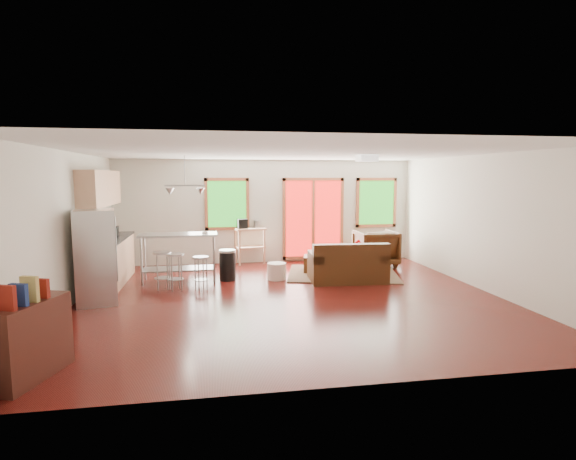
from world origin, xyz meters
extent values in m
cube|color=#360A08|center=(0.00, 0.00, -0.01)|extent=(7.50, 7.00, 0.02)
cube|color=silver|center=(0.00, 0.00, 2.61)|extent=(7.50, 7.00, 0.02)
cube|color=beige|center=(0.00, 3.51, 1.30)|extent=(7.50, 0.02, 2.60)
cube|color=beige|center=(-3.76, 0.00, 1.30)|extent=(0.02, 7.00, 2.60)
cube|color=beige|center=(3.76, 0.00, 1.30)|extent=(0.02, 7.00, 2.60)
cube|color=beige|center=(0.00, -3.51, 1.30)|extent=(7.50, 0.02, 2.60)
cube|color=#1A5D16|center=(-1.00, 3.46, 1.50)|extent=(0.94, 0.02, 1.14)
cube|color=#994D2F|center=(-1.00, 3.46, 2.11)|extent=(1.10, 0.05, 0.08)
cube|color=#994D2F|center=(-1.00, 3.46, 0.89)|extent=(1.10, 0.05, 0.08)
cube|color=#994D2F|center=(-1.51, 3.46, 1.50)|extent=(0.08, 0.05, 1.30)
cube|color=#994D2F|center=(-0.49, 3.46, 1.50)|extent=(0.08, 0.05, 1.30)
cube|color=red|center=(1.20, 3.46, 1.10)|extent=(1.44, 0.02, 1.94)
cube|color=#994D2F|center=(1.20, 3.46, 2.11)|extent=(1.60, 0.05, 0.08)
cube|color=#994D2F|center=(1.20, 3.46, 0.09)|extent=(1.60, 0.05, 0.08)
cube|color=#994D2F|center=(0.44, 3.46, 1.10)|extent=(0.08, 0.05, 2.10)
cube|color=#994D2F|center=(1.96, 3.46, 1.10)|extent=(0.08, 0.05, 2.10)
cube|color=#994D2F|center=(1.20, 3.46, 1.10)|extent=(0.08, 0.05, 1.94)
cube|color=#1A5D16|center=(2.90, 3.46, 1.50)|extent=(0.94, 0.02, 1.14)
cube|color=#994D2F|center=(2.90, 3.46, 2.11)|extent=(1.10, 0.05, 0.08)
cube|color=#994D2F|center=(2.90, 3.46, 0.89)|extent=(1.10, 0.05, 0.08)
cube|color=#994D2F|center=(2.39, 3.46, 1.50)|extent=(0.08, 0.05, 1.30)
cube|color=#994D2F|center=(3.41, 3.46, 1.50)|extent=(0.08, 0.05, 1.30)
cube|color=#455538|center=(1.49, 1.75, 0.01)|extent=(2.75, 2.34, 0.02)
cube|color=black|center=(1.40, 1.11, 0.22)|extent=(1.62, 0.99, 0.44)
cube|color=black|center=(1.38, 0.77, 0.64)|extent=(1.58, 0.31, 0.40)
cube|color=black|center=(0.72, 1.16, 0.52)|extent=(0.27, 0.90, 0.17)
cube|color=black|center=(2.08, 1.07, 0.52)|extent=(0.27, 0.90, 0.17)
cube|color=black|center=(1.06, 1.19, 0.50)|extent=(0.68, 0.61, 0.13)
cube|color=black|center=(1.75, 1.14, 0.50)|extent=(0.68, 0.61, 0.13)
cube|color=#36150F|center=(1.71, 1.74, 0.38)|extent=(1.01, 0.62, 0.04)
cube|color=#36150F|center=(1.29, 1.53, 0.18)|extent=(0.06, 0.06, 0.36)
cube|color=#36150F|center=(2.12, 1.51, 0.18)|extent=(0.06, 0.06, 0.36)
cube|color=#36150F|center=(1.30, 1.96, 0.18)|extent=(0.06, 0.06, 0.36)
cube|color=#36150F|center=(2.14, 1.94, 0.18)|extent=(0.06, 0.06, 0.36)
imported|color=black|center=(2.56, 2.56, 0.48)|extent=(0.94, 0.88, 0.96)
cube|color=black|center=(0.96, 2.09, 0.19)|extent=(0.67, 0.67, 0.37)
cylinder|color=silver|center=(-0.04, 1.50, 0.18)|extent=(0.53, 0.53, 0.35)
imported|color=silver|center=(1.89, 1.89, 0.50)|extent=(0.27, 0.27, 0.20)
sphere|color=#BE0001|center=(1.93, 1.90, 0.67)|extent=(0.10, 0.10, 0.08)
sphere|color=#BE0001|center=(1.85, 1.88, 0.69)|extent=(0.10, 0.10, 0.08)
sphere|color=#BE0001|center=(1.91, 1.93, 0.71)|extent=(0.10, 0.10, 0.08)
imported|color=maroon|center=(2.19, 1.82, 0.55)|extent=(0.22, 0.04, 0.30)
cube|color=tan|center=(-3.45, 1.70, 0.45)|extent=(0.60, 2.20, 0.90)
cube|color=black|center=(-3.45, 1.70, 0.92)|extent=(0.64, 2.24, 0.04)
cube|color=tan|center=(-3.57, 1.70, 1.95)|extent=(0.36, 2.20, 0.70)
cylinder|color=#B7BABC|center=(-3.45, 1.20, 1.03)|extent=(0.12, 0.12, 0.18)
cube|color=black|center=(-3.45, 2.10, 1.04)|extent=(0.22, 0.18, 0.20)
cube|color=#B7BABC|center=(-3.35, 0.21, 0.81)|extent=(0.76, 0.75, 1.62)
cube|color=gray|center=(-3.04, 0.27, 0.81)|extent=(0.14, 0.59, 1.58)
cylinder|color=gray|center=(-2.98, 0.08, 0.95)|extent=(0.03, 0.03, 1.08)
cylinder|color=gray|center=(-3.06, 0.47, 0.95)|extent=(0.03, 0.03, 1.08)
cube|color=#B7BABC|center=(-2.07, 1.67, 0.98)|extent=(1.59, 0.65, 0.04)
cube|color=gray|center=(-2.07, 1.67, 0.26)|extent=(1.48, 0.56, 0.03)
cylinder|color=gray|center=(-2.79, 1.42, 0.48)|extent=(0.04, 0.04, 0.96)
cylinder|color=gray|center=(-1.35, 1.44, 0.48)|extent=(0.04, 0.04, 0.96)
cylinder|color=gray|center=(-2.79, 1.91, 0.48)|extent=(0.04, 0.04, 0.96)
cylinder|color=gray|center=(-1.36, 1.92, 0.48)|extent=(0.04, 0.04, 0.96)
imported|color=silver|center=(-1.53, 1.58, 1.01)|extent=(0.14, 0.13, 0.12)
cylinder|color=#B7BABC|center=(-2.35, 1.04, 0.72)|extent=(0.39, 0.39, 0.04)
cylinder|color=gray|center=(-2.26, 1.14, 0.35)|extent=(0.03, 0.03, 0.70)
cylinder|color=gray|center=(-2.45, 1.12, 0.35)|extent=(0.03, 0.03, 0.70)
cylinder|color=gray|center=(-2.43, 0.93, 0.35)|extent=(0.03, 0.03, 0.70)
cylinder|color=gray|center=(-2.24, 0.95, 0.35)|extent=(0.03, 0.03, 0.70)
cylinder|color=gray|center=(-2.35, 1.04, 0.23)|extent=(0.35, 0.35, 0.02)
cylinder|color=#B7BABC|center=(-2.09, 0.91, 0.70)|extent=(0.43, 0.43, 0.04)
cylinder|color=gray|center=(-2.03, 1.02, 0.34)|extent=(0.03, 0.03, 0.68)
cylinder|color=gray|center=(-2.20, 0.97, 0.34)|extent=(0.03, 0.03, 0.68)
cylinder|color=gray|center=(-2.15, 0.79, 0.34)|extent=(0.03, 0.03, 0.68)
cylinder|color=gray|center=(-1.97, 0.85, 0.34)|extent=(0.03, 0.03, 0.68)
cylinder|color=gray|center=(-2.09, 0.91, 0.22)|extent=(0.39, 0.39, 0.01)
cylinder|color=#B7BABC|center=(-1.61, 0.86, 0.64)|extent=(0.41, 0.41, 0.04)
cylinder|color=gray|center=(-1.57, 0.97, 0.31)|extent=(0.03, 0.03, 0.62)
cylinder|color=gray|center=(-1.72, 0.90, 0.31)|extent=(0.03, 0.03, 0.62)
cylinder|color=gray|center=(-1.65, 0.75, 0.31)|extent=(0.03, 0.03, 0.62)
cylinder|color=gray|center=(-1.50, 0.82, 0.31)|extent=(0.03, 0.03, 0.62)
cylinder|color=gray|center=(-1.61, 0.86, 0.20)|extent=(0.37, 0.37, 0.01)
cylinder|color=black|center=(-1.07, 1.60, 0.30)|extent=(0.41, 0.41, 0.60)
cylinder|color=#B7BABC|center=(-1.07, 1.60, 0.62)|extent=(0.42, 0.42, 0.05)
cube|color=tan|center=(-0.45, 3.35, 0.88)|extent=(0.82, 0.62, 0.04)
cube|color=tan|center=(-0.45, 3.35, 0.42)|extent=(0.78, 0.58, 0.03)
cube|color=tan|center=(-0.73, 3.10, 0.45)|extent=(0.05, 0.05, 0.89)
cube|color=tan|center=(-0.10, 3.23, 0.45)|extent=(0.05, 0.05, 0.89)
cube|color=tan|center=(-0.80, 3.47, 0.45)|extent=(0.05, 0.05, 0.89)
cube|color=tan|center=(-0.18, 3.60, 0.45)|extent=(0.05, 0.05, 0.89)
cube|color=black|center=(-0.64, 3.31, 1.02)|extent=(0.27, 0.25, 0.23)
cylinder|color=#B7BABC|center=(-0.26, 3.39, 1.00)|extent=(0.20, 0.20, 0.19)
cube|color=#36150F|center=(-3.35, -2.73, 0.43)|extent=(0.67, 1.03, 0.85)
cube|color=maroon|center=(-3.40, -3.05, 0.98)|extent=(0.20, 0.11, 0.26)
cube|color=navy|center=(-3.35, -2.90, 0.97)|extent=(0.20, 0.11, 0.23)
cube|color=tan|center=(-3.30, -2.75, 0.99)|extent=(0.20, 0.11, 0.28)
cube|color=maroon|center=(-3.25, -2.60, 0.96)|extent=(0.20, 0.11, 0.21)
cube|color=white|center=(1.60, 0.60, 2.53)|extent=(0.35, 0.35, 0.12)
cylinder|color=gray|center=(-1.90, 1.50, 2.30)|extent=(0.02, 0.02, 0.60)
cube|color=gray|center=(-1.90, 1.50, 2.00)|extent=(0.80, 0.04, 0.03)
cone|color=#B7BABC|center=(-2.20, 1.50, 1.88)|extent=(0.18, 0.18, 0.14)
cone|color=#B7BABC|center=(-1.60, 1.50, 1.88)|extent=(0.18, 0.18, 0.14)
camera|label=1|loc=(-1.38, -7.79, 2.18)|focal=28.00mm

